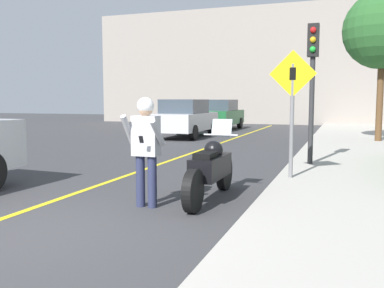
# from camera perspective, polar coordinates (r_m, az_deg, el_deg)

# --- Properties ---
(ground_plane) EXTENTS (80.00, 80.00, 0.00)m
(ground_plane) POSITION_cam_1_polar(r_m,az_deg,el_deg) (5.83, -23.18, -11.00)
(ground_plane) COLOR #38383A
(road_center_line) EXTENTS (0.12, 36.00, 0.01)m
(road_center_line) POSITION_cam_1_polar(r_m,az_deg,el_deg) (11.12, -4.18, -2.63)
(road_center_line) COLOR yellow
(road_center_line) RESTS_ON ground
(building_backdrop) EXTENTS (28.00, 1.20, 8.08)m
(building_backdrop) POSITION_cam_1_polar(r_m,az_deg,el_deg) (30.41, 12.44, 10.24)
(building_backdrop) COLOR gray
(building_backdrop) RESTS_ON ground
(motorcycle) EXTENTS (0.62, 2.38, 1.31)m
(motorcycle) POSITION_cam_1_polar(r_m,az_deg,el_deg) (7.06, 2.52, -3.36)
(motorcycle) COLOR black
(motorcycle) RESTS_ON ground
(person_biker) EXTENTS (0.59, 0.47, 1.69)m
(person_biker) POSITION_cam_1_polar(r_m,az_deg,el_deg) (6.53, -6.20, 0.45)
(person_biker) COLOR #282D4C
(person_biker) RESTS_ON ground
(crossing_sign) EXTENTS (0.91, 0.08, 2.49)m
(crossing_sign) POSITION_cam_1_polar(r_m,az_deg,el_deg) (8.58, 13.21, 5.52)
(crossing_sign) COLOR slate
(crossing_sign) RESTS_ON sidewalk_curb
(traffic_light) EXTENTS (0.26, 0.30, 3.30)m
(traffic_light) POSITION_cam_1_polar(r_m,az_deg,el_deg) (10.62, 15.78, 9.89)
(traffic_light) COLOR #2D2D30
(traffic_light) RESTS_ON sidewalk_curb
(street_tree) EXTENTS (2.87, 2.87, 5.54)m
(street_tree) POSITION_cam_1_polar(r_m,az_deg,el_deg) (17.71, 24.10, 13.67)
(street_tree) COLOR brown
(street_tree) RESTS_ON sidewalk_curb
(parked_car_silver) EXTENTS (1.88, 4.20, 1.68)m
(parked_car_silver) POSITION_cam_1_polar(r_m,az_deg,el_deg) (19.00, -0.90, 3.48)
(parked_car_silver) COLOR black
(parked_car_silver) RESTS_ON ground
(parked_car_green) EXTENTS (1.88, 4.20, 1.68)m
(parked_car_green) POSITION_cam_1_polar(r_m,az_deg,el_deg) (24.10, 3.76, 3.97)
(parked_car_green) COLOR black
(parked_car_green) RESTS_ON ground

